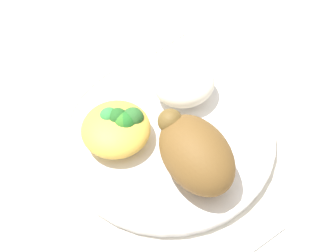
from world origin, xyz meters
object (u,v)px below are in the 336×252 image
(roasted_chicken, at_px, (198,151))
(rice_pile, at_px, (184,83))
(plate, at_px, (168,134))
(mac_cheese_with_broccoli, at_px, (118,126))
(napkin, at_px, (141,34))

(roasted_chicken, distance_m, rice_pile, 0.12)
(plate, xyz_separation_m, mac_cheese_with_broccoli, (0.03, 0.06, 0.03))
(roasted_chicken, distance_m, napkin, 0.28)
(mac_cheese_with_broccoli, bearing_deg, napkin, -35.65)
(rice_pile, height_order, mac_cheese_with_broccoli, rice_pile)
(rice_pile, bearing_deg, napkin, -4.50)
(roasted_chicken, distance_m, mac_cheese_with_broccoli, 0.11)
(roasted_chicken, height_order, napkin, roasted_chicken)
(plate, relative_size, mac_cheese_with_broccoli, 3.18)
(roasted_chicken, bearing_deg, rice_pile, -23.18)
(napkin, bearing_deg, plate, 162.20)
(plate, relative_size, rice_pile, 3.34)
(plate, distance_m, roasted_chicken, 0.08)
(rice_pile, relative_size, napkin, 0.78)
(plate, height_order, roasted_chicken, roasted_chicken)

